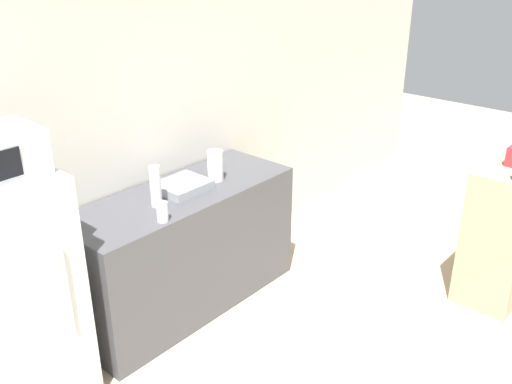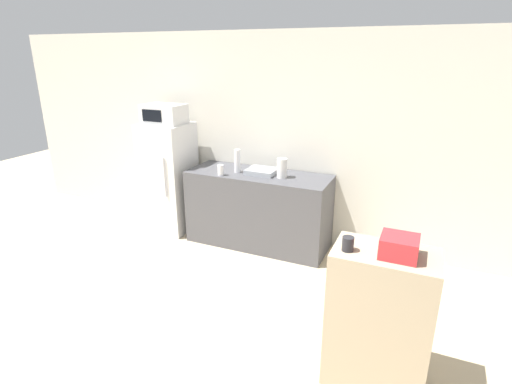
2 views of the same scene
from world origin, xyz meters
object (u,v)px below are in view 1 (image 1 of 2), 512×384
object	(u,v)px
refrigerator	(15,298)
paper_towel_roll	(215,166)
bottle_short	(162,212)
bottle_tall	(156,186)

from	to	relation	value
refrigerator	paper_towel_roll	distance (m)	1.66
paper_towel_roll	bottle_short	bearing A→B (deg)	-162.52
bottle_short	paper_towel_roll	size ratio (longest dim) A/B	0.58
refrigerator	bottle_tall	bearing A→B (deg)	-0.40
refrigerator	paper_towel_roll	xyz separation A→B (m)	(1.63, 0.01, 0.32)
refrigerator	bottle_tall	xyz separation A→B (m)	(1.05, -0.01, 0.35)
refrigerator	bottle_short	size ratio (longest dim) A/B	11.04
refrigerator	paper_towel_roll	bearing A→B (deg)	0.32
bottle_short	paper_towel_roll	world-z (taller)	paper_towel_roll
paper_towel_roll	refrigerator	bearing A→B (deg)	-179.68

